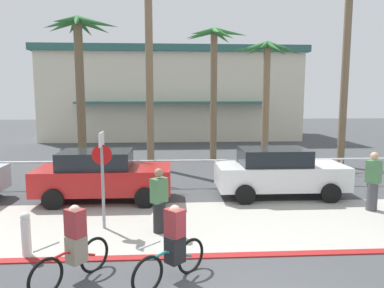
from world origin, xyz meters
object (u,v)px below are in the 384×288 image
object	(u,v)px
palm_tree_2	(80,54)
palm_tree_5	(267,68)
stop_sign_bike_lane	(102,166)
car_white_2	(279,172)
bollard_1	(26,234)
palm_tree_3	(149,23)
car_red_1	(102,175)
palm_tree_6	(347,25)
pedestrian_2	(373,184)
cyclist_red_0	(74,246)
pedestrian_0	(159,203)
cyclist_teal_1	(173,246)
palm_tree_4	(213,59)

from	to	relation	value
palm_tree_2	palm_tree_5	size ratio (longest dim) A/B	1.09
stop_sign_bike_lane	car_white_2	distance (m)	6.23
car_white_2	bollard_1	bearing A→B (deg)	-147.42
palm_tree_3	car_red_1	bearing A→B (deg)	-103.04
palm_tree_6	pedestrian_2	bearing A→B (deg)	-108.39
cyclist_red_0	pedestrian_0	xyz separation A→B (m)	(1.52, 2.35, 0.08)
cyclist_red_0	car_red_1	bearing A→B (deg)	94.82
palm_tree_3	car_red_1	world-z (taller)	palm_tree_3
palm_tree_6	pedestrian_0	distance (m)	13.47
palm_tree_3	cyclist_red_0	bearing A→B (deg)	-94.45
stop_sign_bike_lane	palm_tree_3	distance (m)	9.78
cyclist_teal_1	pedestrian_2	xyz separation A→B (m)	(6.08, 3.87, 0.16)
cyclist_red_0	cyclist_teal_1	xyz separation A→B (m)	(1.86, -0.10, 0.00)
bollard_1	pedestrian_0	distance (m)	3.11
pedestrian_0	car_red_1	bearing A→B (deg)	123.43
stop_sign_bike_lane	palm_tree_4	bearing A→B (deg)	67.91
bollard_1	palm_tree_4	size ratio (longest dim) A/B	0.14
bollard_1	cyclist_red_0	world-z (taller)	cyclist_red_0
palm_tree_6	pedestrian_0	xyz separation A→B (m)	(-8.70, -8.31, -6.04)
stop_sign_bike_lane	cyclist_teal_1	xyz separation A→B (m)	(1.80, -2.83, -0.98)
pedestrian_0	pedestrian_2	size ratio (longest dim) A/B	0.92
pedestrian_2	palm_tree_6	bearing A→B (deg)	71.61
palm_tree_3	palm_tree_4	bearing A→B (deg)	27.69
bollard_1	cyclist_teal_1	xyz separation A→B (m)	(3.18, -1.23, 0.18)
cyclist_teal_1	palm_tree_5	bearing A→B (deg)	68.00
cyclist_teal_1	palm_tree_6	bearing A→B (deg)	52.15
bollard_1	cyclist_red_0	distance (m)	1.75
stop_sign_bike_lane	palm_tree_3	bearing A→B (deg)	84.44
car_white_2	pedestrian_2	size ratio (longest dim) A/B	2.42
palm_tree_5	palm_tree_4	bearing A→B (deg)	166.31
palm_tree_2	cyclist_red_0	bearing A→B (deg)	-78.02
pedestrian_0	palm_tree_6	bearing A→B (deg)	43.69
cyclist_teal_1	pedestrian_0	size ratio (longest dim) A/B	0.89
palm_tree_3	car_white_2	distance (m)	9.37
palm_tree_3	cyclist_red_0	world-z (taller)	palm_tree_3
stop_sign_bike_lane	car_white_2	xyz separation A→B (m)	(5.51, 2.80, -0.81)
palm_tree_2	cyclist_red_0	size ratio (longest dim) A/B	4.52
palm_tree_4	pedestrian_2	world-z (taller)	palm_tree_4
palm_tree_4	bollard_1	bearing A→B (deg)	-115.13
bollard_1	pedestrian_2	size ratio (longest dim) A/B	0.55
car_red_1	pedestrian_0	bearing A→B (deg)	-56.57
pedestrian_0	stop_sign_bike_lane	bearing A→B (deg)	165.61
car_red_1	pedestrian_0	xyz separation A→B (m)	(1.97, -2.99, -0.09)
bollard_1	car_white_2	xyz separation A→B (m)	(6.88, 4.40, 0.35)
car_red_1	cyclist_red_0	distance (m)	5.36
stop_sign_bike_lane	car_red_1	distance (m)	2.78
palm_tree_2	car_red_1	world-z (taller)	palm_tree_2
palm_tree_5	stop_sign_bike_lane	bearing A→B (deg)	-125.81
bollard_1	palm_tree_3	size ratio (longest dim) A/B	0.11
palm_tree_3	palm_tree_6	distance (m)	9.38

